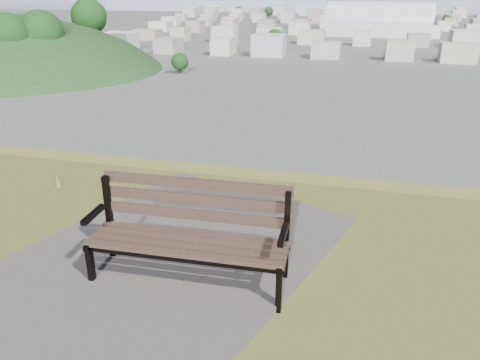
# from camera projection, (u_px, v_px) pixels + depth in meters

# --- Properties ---
(park_bench) EXTENTS (1.91, 0.67, 0.99)m
(park_bench) POSITION_uv_depth(u_px,v_px,m) (190.00, 229.00, 4.43)
(park_bench) COLOR #463228
(park_bench) RESTS_ON hilltop_mesa
(gravel_patch) EXTENTS (3.86, 4.62, 0.08)m
(gravel_patch) POSITION_uv_depth(u_px,v_px,m) (162.00, 261.00, 4.88)
(gravel_patch) COLOR #58534D
(gravel_patch) RESTS_ON hilltop_mesa
(arena) EXTENTS (62.04, 30.18, 25.41)m
(arena) POSITION_uv_depth(u_px,v_px,m) (378.00, 25.00, 279.25)
(arena) COLOR silver
(arena) RESTS_ON ground
(city_blocks) EXTENTS (395.00, 361.00, 7.00)m
(city_blocks) POSITION_uv_depth(u_px,v_px,m) (366.00, 20.00, 364.34)
(city_blocks) COLOR silver
(city_blocks) RESTS_ON ground
(city_trees) EXTENTS (406.52, 387.20, 9.98)m
(city_trees) POSITION_uv_depth(u_px,v_px,m) (323.00, 24.00, 302.37)
(city_trees) COLOR #322019
(city_trees) RESTS_ON ground
(bay_water) EXTENTS (2400.00, 700.00, 0.12)m
(bay_water) POSITION_uv_depth(u_px,v_px,m) (368.00, 3.00, 817.98)
(bay_water) COLOR #98A6C2
(bay_water) RESTS_ON ground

